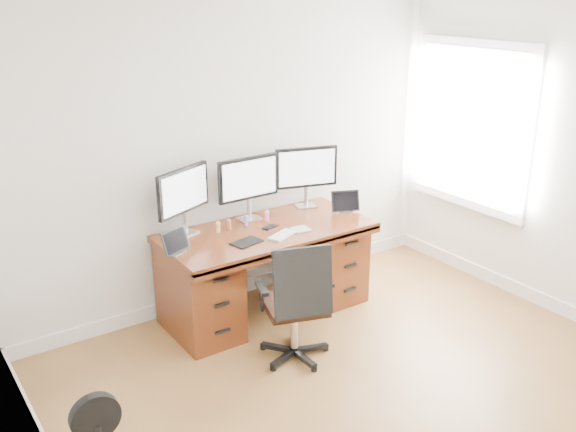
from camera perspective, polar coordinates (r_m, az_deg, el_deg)
ground at (r=4.26m, az=12.04°, el=-17.99°), size 4.50×4.50×0.00m
back_wall at (r=5.30m, az=-4.61°, el=6.37°), size 4.00×0.10×2.70m
desk at (r=5.27m, az=-2.04°, el=-4.59°), size 1.70×0.80×0.75m
office_chair at (r=4.66m, az=0.73°, el=-9.38°), size 0.63×0.63×0.93m
floor_fan at (r=3.99m, az=-16.56°, el=-17.74°), size 0.29×0.25×0.43m
monitor_left at (r=4.96m, az=-9.28°, el=2.04°), size 0.52×0.26×0.53m
monitor_center at (r=5.22m, az=-3.53°, el=3.17°), size 0.55×0.14×0.53m
monitor_right at (r=5.52m, az=1.64°, el=4.16°), size 0.54×0.19×0.53m
tablet_left at (r=4.68m, az=-9.92°, el=-2.36°), size 0.25×0.15×0.19m
tablet_right at (r=5.47m, az=5.19°, el=1.17°), size 0.25×0.15×0.19m
keyboard at (r=4.96m, az=-0.49°, el=-1.70°), size 0.27×0.20×0.01m
trackpad at (r=5.09m, az=1.15°, el=-1.18°), size 0.15×0.15×0.01m
drawing_tablet at (r=4.84m, az=-3.70°, el=-2.34°), size 0.25×0.19×0.01m
phone at (r=5.13m, az=-1.59°, el=-0.99°), size 0.15×0.11×0.01m
figurine_orange at (r=5.05m, az=-6.22°, el=-0.91°), size 0.04×0.04×0.09m
figurine_brown at (r=5.09m, az=-5.28°, el=-0.70°), size 0.04×0.04×0.09m
figurine_purple at (r=5.16m, az=-3.75°, el=-0.35°), size 0.04×0.04×0.09m
figurine_pink at (r=5.26m, az=-1.87°, el=0.08°), size 0.04×0.04×0.09m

